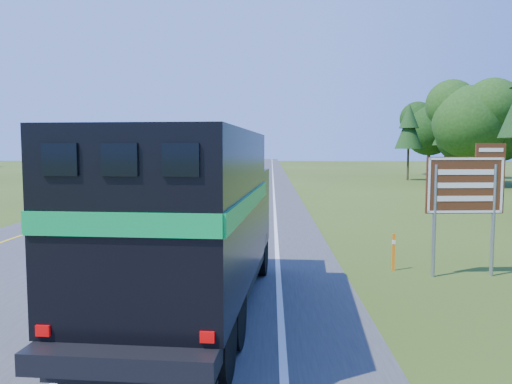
# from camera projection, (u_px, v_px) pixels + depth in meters

# --- Properties ---
(road) EXTENTS (15.00, 260.00, 0.04)m
(road) POSITION_uv_depth(u_px,v_px,m) (225.00, 182.00, 57.21)
(road) COLOR #38383A
(road) RESTS_ON ground
(lane_markings) EXTENTS (11.15, 260.00, 0.01)m
(lane_markings) POSITION_uv_depth(u_px,v_px,m) (225.00, 181.00, 57.21)
(lane_markings) COLOR yellow
(lane_markings) RESTS_ON road
(horse_truck) EXTENTS (3.50, 9.42, 4.09)m
(horse_truck) POSITION_uv_depth(u_px,v_px,m) (190.00, 218.00, 11.05)
(horse_truck) COLOR black
(horse_truck) RESTS_ON road
(white_suv) EXTENTS (3.87, 7.38, 1.98)m
(white_suv) POSITION_uv_depth(u_px,v_px,m) (194.00, 171.00, 60.91)
(white_suv) COLOR white
(white_suv) RESTS_ON road
(far_car) EXTENTS (1.90, 4.36, 1.46)m
(far_car) POSITION_uv_depth(u_px,v_px,m) (230.00, 162.00, 110.93)
(far_car) COLOR silver
(far_car) RESTS_ON road
(exit_sign) EXTENTS (2.32, 0.26, 3.93)m
(exit_sign) POSITION_uv_depth(u_px,v_px,m) (466.00, 190.00, 14.54)
(exit_sign) COLOR gray
(exit_sign) RESTS_ON ground
(delineator) EXTENTS (0.09, 0.05, 1.16)m
(delineator) POSITION_uv_depth(u_px,v_px,m) (394.00, 251.00, 15.43)
(delineator) COLOR orange
(delineator) RESTS_ON ground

